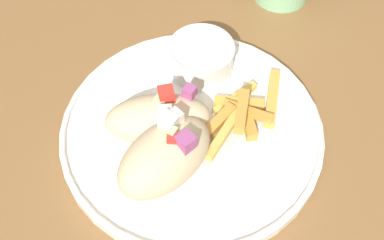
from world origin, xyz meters
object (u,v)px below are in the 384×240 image
at_px(plate, 192,132).
at_px(sauce_ramekin, 201,56).
at_px(pita_sandwich_far, 158,118).
at_px(fries_pile, 242,112).
at_px(pita_sandwich_near, 165,156).

distance_m(plate, sauce_ramekin, 0.10).
height_order(pita_sandwich_far, sauce_ramekin, pita_sandwich_far).
bearing_deg(plate, pita_sandwich_far, 167.49).
xyz_separation_m(fries_pile, sauce_ramekin, (-0.03, 0.09, 0.01)).
xyz_separation_m(pita_sandwich_far, fries_pile, (0.10, -0.00, -0.01)).
height_order(pita_sandwich_near, pita_sandwich_far, pita_sandwich_near).
xyz_separation_m(pita_sandwich_near, sauce_ramekin, (0.07, 0.14, -0.01)).
bearing_deg(fries_pile, plate, -176.88).
height_order(plate, pita_sandwich_far, pita_sandwich_far).
bearing_deg(pita_sandwich_far, sauce_ramekin, 56.62).
relative_size(pita_sandwich_near, sauce_ramekin, 1.67).
distance_m(pita_sandwich_far, sauce_ramekin, 0.11).
distance_m(pita_sandwich_far, fries_pile, 0.10).
bearing_deg(pita_sandwich_near, sauce_ramekin, 28.91).
bearing_deg(fries_pile, sauce_ramekin, 107.51).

